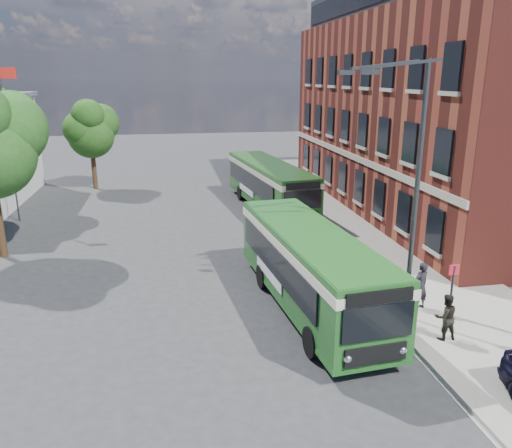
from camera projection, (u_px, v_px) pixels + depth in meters
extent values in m
plane|color=#2C2C2F|center=(262.00, 295.00, 19.99)|extent=(120.00, 120.00, 0.00)
cube|color=gray|center=(356.00, 227.00, 28.69)|extent=(6.00, 48.00, 0.15)
cube|color=beige|center=(304.00, 231.00, 28.20)|extent=(0.12, 48.00, 0.01)
cube|color=maroon|center=(442.00, 116.00, 31.94)|extent=(12.00, 26.00, 12.00)
cube|color=#B1A896|center=(350.00, 156.00, 31.62)|extent=(0.12, 26.00, 0.35)
cylinder|color=#35373A|center=(9.00, 147.00, 28.91)|extent=(0.10, 0.10, 9.00)
cube|color=red|center=(8.00, 73.00, 27.82)|extent=(0.90, 0.02, 0.60)
cylinder|color=#35373A|center=(406.00, 303.00, 18.92)|extent=(0.44, 0.44, 0.30)
cylinder|color=#35373A|center=(417.00, 192.00, 17.69)|extent=(0.18, 0.18, 9.00)
cube|color=#35373A|center=(402.00, 64.00, 15.69)|extent=(2.58, 0.46, 0.37)
cube|color=#35373A|center=(386.00, 65.00, 16.83)|extent=(2.58, 0.46, 0.37)
cube|color=#35373A|center=(370.00, 72.00, 15.10)|extent=(0.55, 0.22, 0.16)
cube|color=#35373A|center=(346.00, 72.00, 17.14)|extent=(0.55, 0.22, 0.16)
cylinder|color=#35373A|center=(450.00, 301.00, 16.60)|extent=(0.08, 0.08, 2.50)
cube|color=red|center=(454.00, 270.00, 16.29)|extent=(0.35, 0.04, 0.35)
cube|color=#215D21|center=(310.00, 264.00, 18.43)|extent=(3.45, 10.32, 2.45)
cube|color=#215D21|center=(309.00, 295.00, 18.79)|extent=(3.49, 10.36, 0.14)
cube|color=black|center=(275.00, 261.00, 18.34)|extent=(0.87, 8.30, 1.10)
cube|color=black|center=(339.00, 255.00, 18.99)|extent=(0.87, 8.30, 1.10)
cube|color=#F5EFC9|center=(311.00, 243.00, 18.19)|extent=(3.51, 10.38, 0.32)
cube|color=#215D21|center=(311.00, 233.00, 18.09)|extent=(3.34, 10.21, 0.12)
cube|color=black|center=(378.00, 322.00, 13.67)|extent=(2.15, 0.28, 1.05)
cube|color=black|center=(380.00, 297.00, 13.45)|extent=(2.00, 0.27, 0.38)
cube|color=black|center=(376.00, 355.00, 13.94)|extent=(1.90, 0.26, 0.55)
sphere|color=silver|center=(347.00, 359.00, 13.75)|extent=(0.26, 0.26, 0.26)
sphere|color=silver|center=(402.00, 350.00, 14.18)|extent=(0.26, 0.26, 0.26)
cube|color=black|center=(270.00, 221.00, 23.07)|extent=(2.00, 0.27, 0.90)
cube|color=white|center=(269.00, 273.00, 19.20)|extent=(0.34, 3.19, 0.45)
cylinder|color=black|center=(312.00, 342.00, 15.48)|extent=(0.37, 1.02, 1.00)
cylinder|color=black|center=(380.00, 332.00, 16.07)|extent=(0.37, 1.02, 1.00)
cylinder|color=black|center=(262.00, 276.00, 20.58)|extent=(0.37, 1.02, 1.00)
cylinder|color=black|center=(315.00, 271.00, 21.18)|extent=(0.37, 1.02, 1.00)
cube|color=#21531B|center=(269.00, 182.00, 32.60)|extent=(3.89, 11.68, 2.45)
cube|color=#21531B|center=(269.00, 201.00, 32.96)|extent=(3.94, 11.73, 0.14)
cube|color=black|center=(249.00, 181.00, 32.48)|extent=(1.27, 9.60, 1.10)
cube|color=black|center=(286.00, 178.00, 33.20)|extent=(1.27, 9.60, 1.10)
cube|color=beige|center=(270.00, 170.00, 32.36)|extent=(3.96, 11.75, 0.32)
cube|color=#21531B|center=(270.00, 164.00, 32.26)|extent=(3.78, 11.57, 0.12)
cube|color=black|center=(303.00, 200.00, 27.27)|extent=(2.14, 0.34, 1.05)
cube|color=black|center=(303.00, 186.00, 27.04)|extent=(1.99, 0.33, 0.38)
cube|color=black|center=(302.00, 217.00, 27.54)|extent=(1.90, 0.31, 0.55)
sphere|color=silver|center=(288.00, 218.00, 27.32)|extent=(0.26, 0.26, 0.26)
sphere|color=silver|center=(316.00, 216.00, 27.80)|extent=(0.26, 0.26, 0.26)
cube|color=black|center=(245.00, 165.00, 37.81)|extent=(1.99, 0.33, 0.90)
cube|color=white|center=(246.00, 190.00, 33.33)|extent=(0.43, 3.18, 0.45)
cylinder|color=black|center=(272.00, 218.00, 29.03)|extent=(0.40, 1.03, 1.00)
cylinder|color=black|center=(309.00, 215.00, 29.69)|extent=(0.40, 1.03, 1.00)
cylinder|color=black|center=(240.00, 193.00, 35.31)|extent=(0.40, 1.03, 1.00)
cylinder|color=black|center=(272.00, 191.00, 35.97)|extent=(0.40, 1.03, 1.00)
imported|color=black|center=(421.00, 286.00, 18.30)|extent=(0.76, 0.63, 1.80)
imported|color=black|center=(446.00, 317.00, 16.16)|extent=(0.77, 0.60, 1.58)
sphere|color=#234D1A|center=(8.00, 129.00, 23.33)|extent=(3.54, 3.54, 3.54)
cylinder|color=#362013|center=(5.00, 187.00, 31.41)|extent=(0.36, 0.36, 3.46)
sphere|color=#175114|center=(12.00, 119.00, 30.95)|extent=(3.46, 3.46, 3.46)
cylinder|color=#362013|center=(94.00, 170.00, 38.59)|extent=(0.36, 0.36, 2.93)
sphere|color=#204516|center=(91.00, 135.00, 37.83)|extent=(3.46, 3.46, 3.46)
sphere|color=#204516|center=(100.00, 123.00, 38.20)|extent=(2.93, 2.93, 2.93)
sphere|color=#204516|center=(81.00, 129.00, 37.14)|extent=(2.66, 2.66, 2.66)
sphere|color=#204516|center=(88.00, 115.00, 36.77)|extent=(2.40, 2.40, 2.40)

